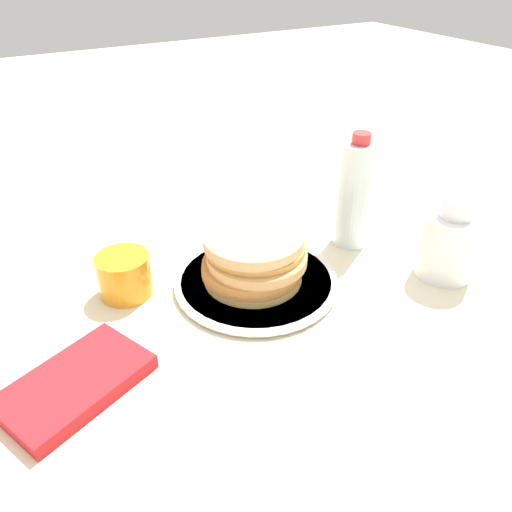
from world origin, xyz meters
TOP-DOWN VIEW (x-y plane):
  - ground_plane at (0.00, 0.00)m, footprint 4.00×4.00m
  - plate at (0.02, -0.01)m, footprint 0.26×0.26m
  - pancake_stack at (0.02, -0.01)m, footprint 0.16×0.16m
  - juice_glass at (-0.16, 0.07)m, footprint 0.08×0.08m
  - cream_jug at (0.30, -0.14)m, footprint 0.09×0.09m
  - water_bottle_near at (0.23, 0.02)m, footprint 0.06×0.06m
  - napkin at (-0.28, -0.09)m, footprint 0.20×0.16m

SIDE VIEW (x-z plane):
  - ground_plane at x=0.00m, z-range 0.00..0.00m
  - plate at x=0.02m, z-range 0.00..0.01m
  - napkin at x=-0.28m, z-range 0.00..0.02m
  - juice_glass at x=-0.16m, z-range 0.00..0.07m
  - pancake_stack at x=0.02m, z-range 0.01..0.09m
  - cream_jug at x=0.30m, z-range -0.01..0.13m
  - water_bottle_near at x=0.23m, z-range -0.01..0.20m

